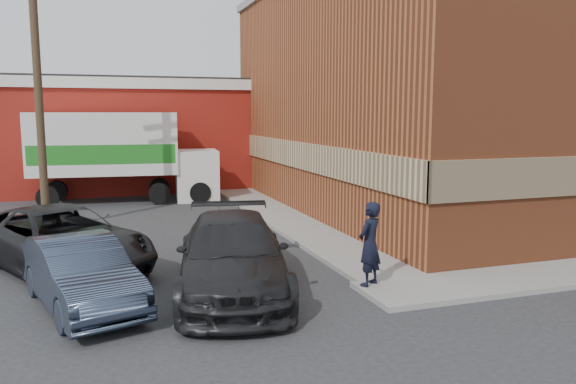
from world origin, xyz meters
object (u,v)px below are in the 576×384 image
object	(u,v)px
suv_a	(61,240)
box_truck	(123,151)
warehouse	(92,134)
utility_pole	(38,86)
sedan	(81,274)
man	(370,244)
suv_b	(232,255)
brick_building	(457,94)

from	to	relation	value
suv_a	box_truck	size ratio (longest dim) A/B	0.71
warehouse	utility_pole	distance (m)	11.27
utility_pole	box_truck	size ratio (longest dim) A/B	1.11
suv_a	sedan	bearing A→B (deg)	-107.48
warehouse	suv_a	bearing A→B (deg)	-92.45
man	box_truck	distance (m)	15.35
suv_a	suv_b	bearing A→B (deg)	-66.83
utility_pole	box_truck	world-z (taller)	utility_pole
warehouse	sedan	distance (m)	19.61
sedan	suv_a	xyz separation A→B (m)	(-0.53, 2.96, 0.09)
man	suv_b	xyz separation A→B (m)	(-2.88, 0.86, -0.23)
brick_building	suv_a	distance (m)	16.64
man	suv_a	size ratio (longest dim) A/B	0.32
utility_pole	sedan	xyz separation A→B (m)	(1.32, -8.50, -4.04)
warehouse	suv_a	xyz separation A→B (m)	(-0.71, -16.54, -2.01)
man	sedan	xyz separation A→B (m)	(-5.98, 0.86, -0.35)
brick_building	utility_pole	xyz separation A→B (m)	(-16.00, 0.00, 0.06)
brick_building	box_truck	size ratio (longest dim) A/B	2.25
utility_pole	man	distance (m)	12.43
brick_building	box_truck	bearing A→B (deg)	158.21
sedan	suv_a	distance (m)	3.01
man	sedan	world-z (taller)	man
brick_building	box_truck	xyz separation A→B (m)	(-13.19, 5.28, -2.43)
suv_b	utility_pole	bearing A→B (deg)	128.70
man	utility_pole	bearing A→B (deg)	-85.67
sedan	suv_b	xyz separation A→B (m)	(3.10, 0.00, 0.12)
utility_pole	man	size ratio (longest dim) A/B	4.84
sedan	utility_pole	bearing A→B (deg)	82.38
box_truck	sedan	bearing A→B (deg)	-90.44
brick_building	sedan	xyz separation A→B (m)	(-14.67, -8.50, -3.98)
brick_building	sedan	size ratio (longest dim) A/B	4.27
sedan	suv_b	bearing A→B (deg)	-16.48
brick_building	utility_pole	world-z (taller)	brick_building
brick_building	utility_pole	distance (m)	16.00
man	box_truck	xyz separation A→B (m)	(-4.50, 14.63, 1.20)
utility_pole	suv_a	bearing A→B (deg)	-81.87
warehouse	sedan	size ratio (longest dim) A/B	3.81
brick_building	man	bearing A→B (deg)	-132.91
brick_building	suv_b	xyz separation A→B (m)	(-11.57, -8.50, -3.86)
utility_pole	box_truck	distance (m)	6.47
brick_building	suv_b	bearing A→B (deg)	-143.72
brick_building	warehouse	world-z (taller)	brick_building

